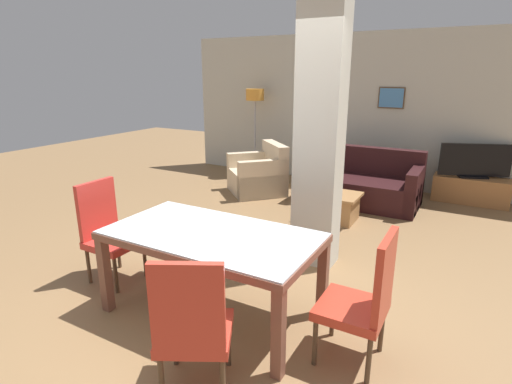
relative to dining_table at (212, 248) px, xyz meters
name	(u,v)px	position (x,y,z in m)	size (l,w,h in m)	color
ground_plane	(214,311)	(0.00, 0.00, -0.61)	(18.00, 18.00, 0.00)	olive
back_wall	(367,111)	(0.00, 4.83, 0.74)	(7.20, 0.09, 2.70)	beige
divider_pillar	(319,141)	(0.40, 1.38, 0.74)	(0.46, 0.31, 2.70)	beige
dining_table	(212,248)	(0.00, 0.00, 0.00)	(1.77, 0.95, 0.75)	brown
dining_chair_head_left	(108,229)	(-1.27, 0.00, -0.08)	(0.46, 0.46, 1.01)	red
dining_chair_head_right	(365,298)	(1.29, 0.00, -0.08)	(0.46, 0.46, 1.01)	#BF3725
dining_chair_near_right	(193,325)	(0.44, -0.83, -0.08)	(0.62, 0.62, 1.01)	red
sofa	(360,185)	(0.27, 3.71, -0.32)	(1.81, 0.93, 0.86)	black
armchair	(259,176)	(-1.41, 3.39, -0.31)	(1.22, 1.22, 0.85)	beige
coffee_table	(333,206)	(0.15, 2.72, -0.41)	(0.73, 0.56, 0.39)	#A67445
bottle	(324,185)	(0.00, 2.72, -0.12)	(0.07, 0.07, 0.27)	#B2B7BC
tv_stand	(470,190)	(1.83, 4.55, -0.40)	(1.11, 0.40, 0.42)	#AF713D
tv_screen	(475,161)	(1.83, 4.55, 0.07)	(1.01, 0.41, 0.54)	black
floor_lamp	(255,103)	(-2.10, 4.47, 0.84)	(0.35, 0.35, 1.71)	#B7B7BC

